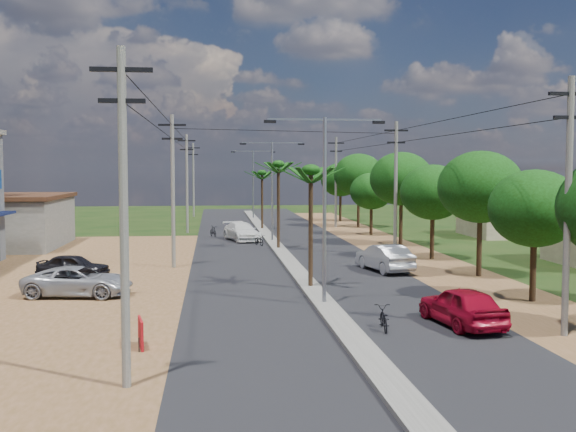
# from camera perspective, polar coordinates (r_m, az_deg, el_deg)

# --- Properties ---
(ground) EXTENTS (160.00, 160.00, 0.00)m
(ground) POSITION_cam_1_polar(r_m,az_deg,el_deg) (28.93, 3.08, -7.65)
(ground) COLOR black
(ground) RESTS_ON ground
(road) EXTENTS (12.00, 110.00, 0.04)m
(road) POSITION_cam_1_polar(r_m,az_deg,el_deg) (43.59, -0.17, -3.67)
(road) COLOR black
(road) RESTS_ON ground
(median) EXTENTS (1.00, 90.00, 0.18)m
(median) POSITION_cam_1_polar(r_m,az_deg,el_deg) (46.54, -0.58, -3.10)
(median) COLOR #605E56
(median) RESTS_ON ground
(dirt_lot_west) EXTENTS (18.00, 46.00, 0.04)m
(dirt_lot_west) POSITION_cam_1_polar(r_m,az_deg,el_deg) (37.85, -22.23, -5.15)
(dirt_lot_west) COLOR brown
(dirt_lot_west) RESTS_ON ground
(dirt_shoulder_east) EXTENTS (5.00, 90.00, 0.03)m
(dirt_shoulder_east) POSITION_cam_1_polar(r_m,az_deg,el_deg) (45.30, 10.60, -3.45)
(dirt_shoulder_east) COLOR brown
(dirt_shoulder_east) RESTS_ON ground
(house_east_far) EXTENTS (7.60, 7.50, 4.60)m
(house_east_far) POSITION_cam_1_polar(r_m,az_deg,el_deg) (61.65, 18.23, 0.60)
(house_east_far) COLOR gray
(house_east_far) RESTS_ON ground
(tree_east_b) EXTENTS (4.00, 4.00, 5.83)m
(tree_east_b) POSITION_cam_1_polar(r_m,az_deg,el_deg) (31.29, 20.15, 0.59)
(tree_east_b) COLOR black
(tree_east_b) RESTS_ON ground
(tree_east_c) EXTENTS (4.60, 4.60, 6.83)m
(tree_east_c) POSITION_cam_1_polar(r_m,az_deg,el_deg) (37.80, 15.98, 2.37)
(tree_east_c) COLOR black
(tree_east_c) RESTS_ON ground
(tree_east_d) EXTENTS (4.20, 4.20, 6.13)m
(tree_east_d) POSITION_cam_1_polar(r_m,az_deg,el_deg) (44.27, 12.16, 1.97)
(tree_east_d) COLOR black
(tree_east_d) RESTS_ON ground
(tree_east_e) EXTENTS (4.80, 4.80, 7.14)m
(tree_east_e) POSITION_cam_1_polar(r_m,az_deg,el_deg) (51.95, 9.57, 3.12)
(tree_east_e) COLOR black
(tree_east_e) RESTS_ON ground
(tree_east_f) EXTENTS (3.80, 3.80, 5.52)m
(tree_east_f) POSITION_cam_1_polar(r_m,az_deg,el_deg) (59.62, 7.08, 2.09)
(tree_east_f) COLOR black
(tree_east_f) RESTS_ON ground
(tree_east_g) EXTENTS (5.00, 5.00, 7.38)m
(tree_east_g) POSITION_cam_1_polar(r_m,az_deg,el_deg) (67.52, 6.00, 3.47)
(tree_east_g) COLOR black
(tree_east_g) RESTS_ON ground
(tree_east_h) EXTENTS (4.40, 4.40, 6.52)m
(tree_east_h) POSITION_cam_1_polar(r_m,az_deg,el_deg) (75.30, 4.47, 3.07)
(tree_east_h) COLOR black
(tree_east_h) RESTS_ON ground
(palm_median_near) EXTENTS (2.00, 2.00, 6.15)m
(palm_median_near) POSITION_cam_1_polar(r_m,az_deg,el_deg) (32.29, 1.94, 3.46)
(palm_median_near) COLOR black
(palm_median_near) RESTS_ON ground
(palm_median_mid) EXTENTS (2.00, 2.00, 6.55)m
(palm_median_mid) POSITION_cam_1_polar(r_m,az_deg,el_deg) (48.17, -0.82, 4.07)
(palm_median_mid) COLOR black
(palm_median_mid) RESTS_ON ground
(palm_median_far) EXTENTS (2.00, 2.00, 5.85)m
(palm_median_far) POSITION_cam_1_polar(r_m,az_deg,el_deg) (64.12, -2.21, 3.48)
(palm_median_far) COLOR black
(palm_median_far) RESTS_ON ground
(streetlight_near) EXTENTS (5.10, 0.18, 8.00)m
(streetlight_near) POSITION_cam_1_polar(r_m,az_deg,el_deg) (28.35, 3.11, 1.87)
(streetlight_near) COLOR gray
(streetlight_near) RESTS_ON ground
(streetlight_mid) EXTENTS (5.10, 0.18, 8.00)m
(streetlight_mid) POSITION_cam_1_polar(r_m,az_deg,el_deg) (53.16, -1.35, 2.86)
(streetlight_mid) COLOR gray
(streetlight_mid) RESTS_ON ground
(streetlight_far) EXTENTS (5.10, 0.18, 8.00)m
(streetlight_far) POSITION_cam_1_polar(r_m,az_deg,el_deg) (78.09, -2.96, 3.22)
(streetlight_far) COLOR gray
(streetlight_far) RESTS_ON ground
(utility_pole_w_a) EXTENTS (1.60, 0.24, 9.00)m
(utility_pole_w_a) POSITION_cam_1_polar(r_m,az_deg,el_deg) (18.13, -13.73, 0.46)
(utility_pole_w_a) COLOR #605E56
(utility_pole_w_a) RESTS_ON ground
(utility_pole_w_b) EXTENTS (1.60, 0.24, 9.00)m
(utility_pole_w_b) POSITION_cam_1_polar(r_m,az_deg,el_deg) (40.03, -9.72, 2.39)
(utility_pole_w_b) COLOR #605E56
(utility_pole_w_b) RESTS_ON ground
(utility_pole_w_c) EXTENTS (1.60, 0.24, 9.00)m
(utility_pole_w_c) POSITION_cam_1_polar(r_m,az_deg,el_deg) (62.00, -8.55, 2.96)
(utility_pole_w_c) COLOR #605E56
(utility_pole_w_c) RESTS_ON ground
(utility_pole_w_d) EXTENTS (1.60, 0.24, 9.00)m
(utility_pole_w_d) POSITION_cam_1_polar(r_m,az_deg,el_deg) (82.98, -8.01, 3.21)
(utility_pole_w_d) COLOR #605E56
(utility_pole_w_d) RESTS_ON ground
(utility_pole_e_a) EXTENTS (1.60, 0.24, 9.00)m
(utility_pole_e_a) POSITION_cam_1_polar(r_m,az_deg,el_deg) (25.12, 22.62, 1.22)
(utility_pole_e_a) COLOR #605E56
(utility_pole_e_a) RESTS_ON ground
(utility_pole_e_b) EXTENTS (1.60, 0.24, 9.00)m
(utility_pole_e_b) POSITION_cam_1_polar(r_m,az_deg,el_deg) (45.61, 9.10, 2.59)
(utility_pole_e_b) COLOR #605E56
(utility_pole_e_b) RESTS_ON ground
(utility_pole_e_c) EXTENTS (1.60, 0.24, 9.00)m
(utility_pole_e_c) POSITION_cam_1_polar(r_m,az_deg,el_deg) (67.07, 4.07, 3.07)
(utility_pole_e_c) COLOR #605E56
(utility_pole_e_c) RESTS_ON ground
(car_red_near) EXTENTS (2.35, 4.56, 1.48)m
(car_red_near) POSITION_cam_1_polar(r_m,az_deg,el_deg) (25.92, 14.50, -7.47)
(car_red_near) COLOR maroon
(car_red_near) RESTS_ON ground
(car_silver_mid) EXTENTS (2.52, 4.88, 1.53)m
(car_silver_mid) POSITION_cam_1_polar(r_m,az_deg,el_deg) (38.71, 8.16, -3.57)
(car_silver_mid) COLOR #999CA1
(car_silver_mid) RESTS_ON ground
(car_white_far) EXTENTS (3.34, 5.37, 1.45)m
(car_white_far) POSITION_cam_1_polar(r_m,az_deg,el_deg) (54.71, -3.93, -1.37)
(car_white_far) COLOR silver
(car_white_far) RESTS_ON ground
(car_parked_silver) EXTENTS (5.13, 2.90, 1.35)m
(car_parked_silver) POSITION_cam_1_polar(r_m,az_deg,el_deg) (32.31, -17.33, -5.38)
(car_parked_silver) COLOR #999CA1
(car_parked_silver) RESTS_ON ground
(car_parked_dark) EXTENTS (4.01, 2.26, 1.29)m
(car_parked_dark) POSITION_cam_1_polar(r_m,az_deg,el_deg) (37.62, -17.70, -4.13)
(car_parked_dark) COLOR black
(car_parked_dark) RESTS_ON ground
(moto_rider_east) EXTENTS (0.77, 1.69, 0.86)m
(moto_rider_east) POSITION_cam_1_polar(r_m,az_deg,el_deg) (24.77, 8.09, -8.66)
(moto_rider_east) COLOR black
(moto_rider_east) RESTS_ON ground
(moto_rider_west_a) EXTENTS (1.03, 1.62, 0.81)m
(moto_rider_west_a) POSITION_cam_1_polar(r_m,az_deg,el_deg) (51.20, -2.46, -2.10)
(moto_rider_west_a) COLOR black
(moto_rider_west_a) RESTS_ON ground
(moto_rider_west_b) EXTENTS (0.90, 1.62, 0.94)m
(moto_rider_west_b) POSITION_cam_1_polar(r_m,az_deg,el_deg) (58.09, -6.36, -1.33)
(moto_rider_west_b) COLOR black
(moto_rider_west_b) RESTS_ON ground
(roadside_sign) EXTENTS (0.30, 1.18, 0.99)m
(roadside_sign) POSITION_cam_1_polar(r_m,az_deg,el_deg) (22.71, -12.36, -9.71)
(roadside_sign) COLOR maroon
(roadside_sign) RESTS_ON ground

